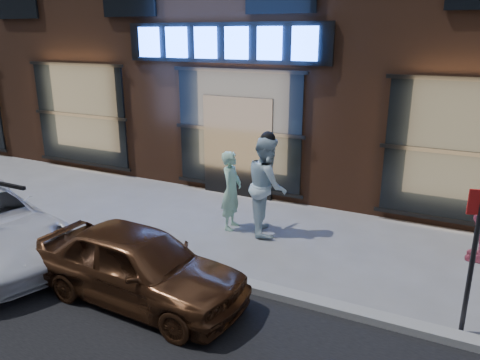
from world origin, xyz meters
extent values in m
plane|color=slate|center=(0.00, 0.00, 0.00)|extent=(90.00, 90.00, 0.00)
cube|color=gray|center=(0.00, 0.00, 0.06)|extent=(60.00, 0.25, 0.12)
cube|color=black|center=(-0.40, 3.95, 3.60)|extent=(5.20, 0.06, 0.90)
cube|color=black|center=(0.00, 3.92, 1.20)|extent=(1.80, 0.10, 2.40)
cube|color=#FFBF72|center=(-5.00, 3.98, 1.60)|extent=(3.00, 0.04, 2.60)
cube|color=black|center=(-5.00, 3.94, 1.60)|extent=(3.20, 0.06, 2.80)
cube|color=#FFBF72|center=(0.00, 3.98, 1.60)|extent=(3.00, 0.04, 2.60)
cube|color=black|center=(0.00, 3.94, 1.60)|extent=(3.20, 0.06, 2.80)
cube|color=#FFBF72|center=(5.00, 3.98, 1.60)|extent=(3.00, 0.04, 2.60)
cube|color=black|center=(5.00, 3.94, 1.60)|extent=(3.20, 0.06, 2.80)
cube|color=#2659FF|center=(-2.40, 3.88, 3.60)|extent=(0.55, 0.12, 0.70)
cube|color=#2659FF|center=(-1.60, 3.88, 3.60)|extent=(0.55, 0.12, 0.70)
cube|color=#2659FF|center=(-0.80, 3.88, 3.60)|extent=(0.55, 0.12, 0.70)
cube|color=#2659FF|center=(0.00, 3.88, 3.60)|extent=(0.55, 0.12, 0.70)
cube|color=#2659FF|center=(0.80, 3.88, 3.60)|extent=(0.55, 0.12, 0.70)
cube|color=#2659FF|center=(1.60, 3.88, 3.60)|extent=(0.55, 0.12, 0.70)
imported|color=#ADE4C5|center=(0.81, 2.03, 0.80)|extent=(0.46, 0.63, 1.61)
imported|color=silver|center=(1.53, 2.17, 0.98)|extent=(1.10, 1.18, 1.95)
imported|color=brown|center=(0.85, -0.98, 0.57)|extent=(3.40, 1.49, 1.14)
cylinder|color=#262628|center=(5.17, 0.26, 1.01)|extent=(0.06, 0.06, 2.02)
camera|label=1|loc=(4.92, -5.81, 3.79)|focal=35.00mm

